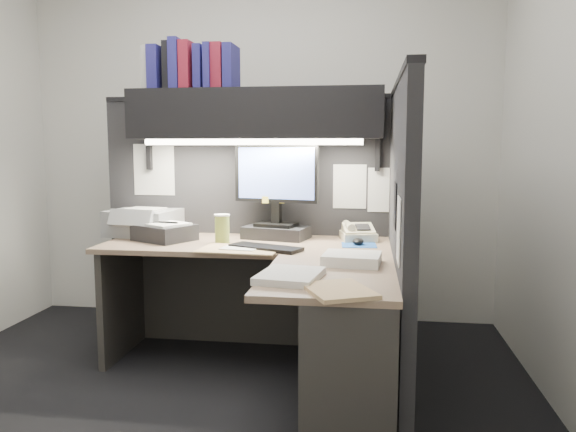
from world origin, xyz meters
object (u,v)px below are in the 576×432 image
object	(u,v)px
keyboard	(266,248)
telephone	(358,234)
monitor	(276,201)
printer	(144,222)
notebook_stack	(165,232)
desk	(287,320)
coffee_cup	(222,229)
overhead_shelf	(256,114)

from	to	relation	value
keyboard	telephone	bearing A→B (deg)	60.27
monitor	telephone	xyz separation A→B (m)	(0.51, 0.00, -0.19)
printer	notebook_stack	size ratio (longest dim) A/B	1.28
desk	coffee_cup	size ratio (longest dim) A/B	10.47
keyboard	notebook_stack	distance (m)	0.71
printer	overhead_shelf	bearing A→B (deg)	7.21
printer	keyboard	bearing A→B (deg)	-16.91
coffee_cup	printer	distance (m)	0.63
overhead_shelf	keyboard	distance (m)	0.87
desk	monitor	world-z (taller)	monitor
overhead_shelf	keyboard	bearing A→B (deg)	-71.97
desk	notebook_stack	xyz separation A→B (m)	(-0.84, 0.58, 0.34)
printer	notebook_stack	xyz separation A→B (m)	(0.21, -0.18, -0.03)
overhead_shelf	printer	bearing A→B (deg)	179.24
telephone	coffee_cup	size ratio (longest dim) A/B	1.30
overhead_shelf	printer	world-z (taller)	overhead_shelf
notebook_stack	keyboard	bearing A→B (deg)	-18.44
monitor	printer	bearing A→B (deg)	-168.44
coffee_cup	printer	bearing A→B (deg)	158.66
coffee_cup	overhead_shelf	bearing A→B (deg)	52.59
keyboard	coffee_cup	xyz separation A→B (m)	(-0.30, 0.18, 0.07)
telephone	printer	world-z (taller)	printer
printer	notebook_stack	world-z (taller)	printer
overhead_shelf	monitor	xyz separation A→B (m)	(0.13, -0.01, -0.54)
printer	telephone	bearing A→B (deg)	7.17
overhead_shelf	notebook_stack	bearing A→B (deg)	-162.19
monitor	keyboard	distance (m)	0.45
telephone	coffee_cup	bearing A→B (deg)	-177.53
desk	keyboard	world-z (taller)	keyboard
printer	coffee_cup	bearing A→B (deg)	-13.37
overhead_shelf	coffee_cup	size ratio (longest dim) A/B	9.55
coffee_cup	printer	size ratio (longest dim) A/B	0.39
monitor	printer	size ratio (longest dim) A/B	1.42
coffee_cup	monitor	bearing A→B (deg)	35.35
telephone	coffee_cup	world-z (taller)	coffee_cup
overhead_shelf	desk	bearing A→B (deg)	-68.21
coffee_cup	notebook_stack	world-z (taller)	coffee_cup
desk	keyboard	distance (m)	0.49
keyboard	coffee_cup	world-z (taller)	coffee_cup
keyboard	notebook_stack	xyz separation A→B (m)	(-0.67, 0.22, 0.04)
monitor	notebook_stack	xyz separation A→B (m)	(-0.67, -0.16, -0.18)
keyboard	printer	world-z (taller)	printer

